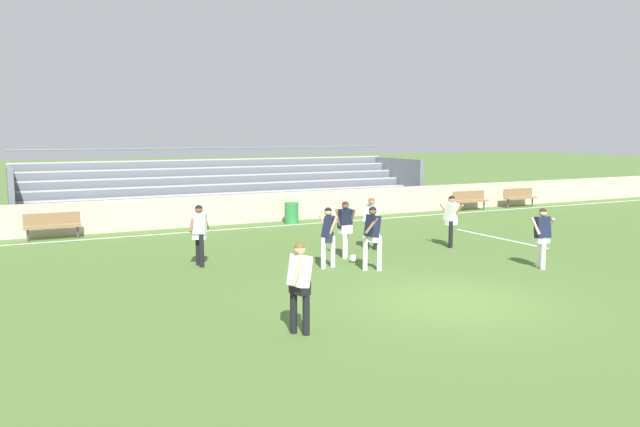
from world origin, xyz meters
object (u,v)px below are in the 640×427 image
Objects in this scene: bench_near_bin at (52,224)px; player_white_pressing_high at (300,280)px; soccer_ball at (353,258)px; player_dark_wide_left at (372,232)px; player_white_on_ball at (199,230)px; bench_near_wall_gap at (470,199)px; player_white_overlapping at (451,217)px; bleacher_stand at (230,187)px; bench_far_right at (519,196)px; player_dark_challenging at (345,224)px; player_dark_deep_cover at (328,232)px; trash_bin at (292,213)px; player_white_trailing_run at (371,219)px; player_dark_dropping_back at (542,233)px.

player_white_pressing_high is at bearing -76.09° from bench_near_bin.
soccer_ball is (7.20, -7.84, -0.44)m from bench_near_bin.
player_white_on_ball is at bearing 146.69° from player_dark_wide_left.
bench_near_bin is 1.08× the size of player_white_on_ball.
player_white_overlapping reaches higher than bench_near_wall_gap.
bleacher_stand reaches higher than bench_far_right.
bench_far_right is 1.08× the size of player_white_pressing_high.
bench_near_wall_gap is at bearing 23.67° from player_white_on_ball.
soccer_ball is (-0.12, -0.69, -0.86)m from player_dark_challenging.
bleacher_stand is 11.00m from bench_near_wall_gap.
player_dark_deep_cover is 3.47m from player_white_on_ball.
player_dark_wide_left is at bearing -100.53° from trash_bin.
player_dark_wide_left reaches higher than player_white_trailing_run.
player_dark_deep_cover is 1.20m from player_dark_wide_left.
bench_far_right is at bearing 29.08° from player_dark_deep_cover.
bench_far_right is 14.44m from player_dark_dropping_back.
bleacher_stand is 11.50m from soccer_ball.
player_white_trailing_run is at bearing 120.55° from player_dark_dropping_back.
bench_far_right is at bearing 0.00° from bench_near_wall_gap.
bench_near_wall_gap is at bearing 58.52° from player_dark_dropping_back.
player_dark_dropping_back is at bearing -43.66° from bench_near_bin.
player_white_pressing_high reaches higher than player_white_overlapping.
player_white_trailing_run is (-12.23, -6.35, 0.40)m from bench_far_right.
player_dark_dropping_back reaches higher than bench_near_bin.
bench_far_right is 1.12× the size of player_white_trailing_run.
bleacher_stand reaches higher than bench_near_wall_gap.
player_white_trailing_run is (5.44, 0.06, -0.04)m from player_white_on_ball.
player_dark_dropping_back reaches higher than bench_far_right.
bench_far_right is at bearing 0.00° from bench_near_bin.
bleacher_stand reaches higher than soccer_ball.
soccer_ball is at bearing -99.77° from player_dark_challenging.
player_white_on_ball is 5.44m from player_white_trailing_run.
bench_near_bin reaches higher than soccer_ball.
player_dark_challenging is at bearing -101.64° from trash_bin.
player_dark_wide_left is 4.53m from player_dark_dropping_back.
player_white_pressing_high reaches higher than bench_near_bin.
player_white_overlapping is (4.01, 1.83, -0.04)m from player_dark_wide_left.
trash_bin is at bearing -71.42° from bleacher_stand.
trash_bin is 10.92m from player_dark_dropping_back.
bench_far_right is 15.79m from soccer_ball.
bleacher_stand is at bearing 108.58° from trash_bin.
player_dark_dropping_back is at bearing -75.26° from bleacher_stand.
bench_near_bin is at bearing 147.31° from player_white_overlapping.
player_white_trailing_run is 7.31× the size of soccer_ball.
bench_near_wall_gap is at bearing 46.66° from player_white_overlapping.
bleacher_stand is at bearing 83.88° from player_dark_deep_cover.
player_white_pressing_high is (-7.93, -5.77, 0.03)m from player_white_overlapping.
trash_bin is (-9.11, -0.15, -0.12)m from bench_near_wall_gap.
bench_far_right is 1.10× the size of player_dark_deep_cover.
bench_far_right is at bearing 0.70° from trash_bin.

